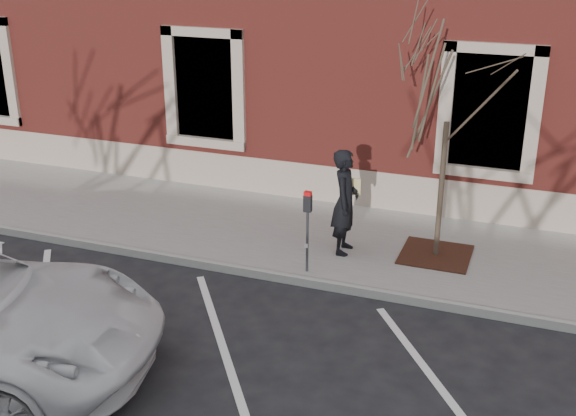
% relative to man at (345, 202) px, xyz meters
% --- Properties ---
extents(ground, '(120.00, 120.00, 0.00)m').
position_rel_man_xyz_m(ground, '(-0.86, -1.20, -1.12)').
color(ground, '#28282B').
rests_on(ground, ground).
extents(sidewalk_near, '(40.00, 3.50, 0.15)m').
position_rel_man_xyz_m(sidewalk_near, '(-0.86, 0.55, -1.04)').
color(sidewalk_near, '#A19E98').
rests_on(sidewalk_near, ground).
extents(curb_near, '(40.00, 0.12, 0.15)m').
position_rel_man_xyz_m(curb_near, '(-0.86, -1.25, -1.04)').
color(curb_near, '#9E9E99').
rests_on(curb_near, ground).
extents(parking_stripes, '(28.00, 4.40, 0.01)m').
position_rel_man_xyz_m(parking_stripes, '(-0.86, -3.40, -1.11)').
color(parking_stripes, silver).
rests_on(parking_stripes, ground).
extents(man, '(0.51, 0.73, 1.93)m').
position_rel_man_xyz_m(man, '(0.00, 0.00, 0.00)').
color(man, black).
rests_on(man, sidewalk_near).
extents(parking_meter, '(0.13, 0.10, 1.46)m').
position_rel_man_xyz_m(parking_meter, '(-0.37, -1.00, 0.05)').
color(parking_meter, '#595B60').
rests_on(parking_meter, sidewalk_near).
extents(tree_grate, '(1.23, 1.23, 0.03)m').
position_rel_man_xyz_m(tree_grate, '(1.61, 0.40, -0.95)').
color(tree_grate, '#452016').
rests_on(tree_grate, sidewalk_near).
extents(sapling, '(2.70, 2.70, 4.50)m').
position_rel_man_xyz_m(sapling, '(1.61, 0.40, 2.18)').
color(sapling, '#493A2C').
rests_on(sapling, sidewalk_near).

